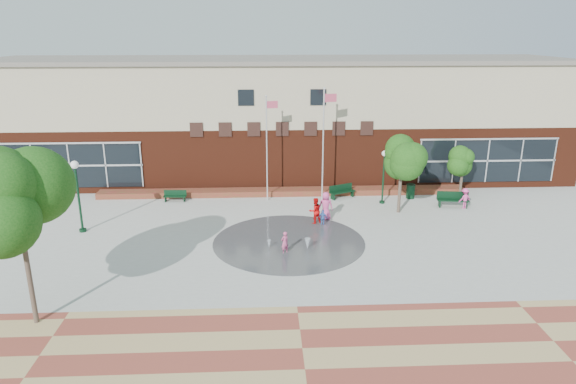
{
  "coord_description": "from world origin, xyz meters",
  "views": [
    {
      "loc": [
        -1.31,
        -23.24,
        11.19
      ],
      "look_at": [
        0.0,
        4.0,
        2.6
      ],
      "focal_mm": 32.0,
      "sensor_mm": 36.0,
      "label": 1
    }
  ],
  "objects_px": {
    "bench_left": "(175,198)",
    "flagpole_right": "(324,139)",
    "tree_big_left": "(16,199)",
    "trash_can": "(411,191)",
    "child_splash": "(285,243)",
    "flagpole_left": "(267,143)"
  },
  "relations": [
    {
      "from": "bench_left",
      "to": "child_splash",
      "type": "bearing_deg",
      "value": -48.45
    },
    {
      "from": "flagpole_right",
      "to": "bench_left",
      "type": "height_order",
      "value": "flagpole_right"
    },
    {
      "from": "trash_can",
      "to": "tree_big_left",
      "type": "bearing_deg",
      "value": -142.15
    },
    {
      "from": "bench_left",
      "to": "trash_can",
      "type": "height_order",
      "value": "trash_can"
    },
    {
      "from": "bench_left",
      "to": "trash_can",
      "type": "distance_m",
      "value": 16.3
    },
    {
      "from": "flagpole_left",
      "to": "flagpole_right",
      "type": "bearing_deg",
      "value": -12.82
    },
    {
      "from": "trash_can",
      "to": "tree_big_left",
      "type": "relative_size",
      "value": 0.14
    },
    {
      "from": "flagpole_left",
      "to": "bench_left",
      "type": "relative_size",
      "value": 4.61
    },
    {
      "from": "flagpole_right",
      "to": "tree_big_left",
      "type": "relative_size",
      "value": 1.06
    },
    {
      "from": "flagpole_right",
      "to": "bench_left",
      "type": "bearing_deg",
      "value": 166.47
    },
    {
      "from": "bench_left",
      "to": "child_splash",
      "type": "relative_size",
      "value": 1.29
    },
    {
      "from": "flagpole_left",
      "to": "tree_big_left",
      "type": "distance_m",
      "value": 17.89
    },
    {
      "from": "flagpole_left",
      "to": "bench_left",
      "type": "distance_m",
      "value": 7.39
    },
    {
      "from": "bench_left",
      "to": "flagpole_right",
      "type": "bearing_deg",
      "value": 2.3
    },
    {
      "from": "tree_big_left",
      "to": "flagpole_left",
      "type": "bearing_deg",
      "value": 58.02
    },
    {
      "from": "bench_left",
      "to": "child_splash",
      "type": "height_order",
      "value": "child_splash"
    },
    {
      "from": "flagpole_right",
      "to": "tree_big_left",
      "type": "distance_m",
      "value": 20.06
    },
    {
      "from": "flagpole_right",
      "to": "trash_can",
      "type": "distance_m",
      "value": 7.21
    },
    {
      "from": "tree_big_left",
      "to": "bench_left",
      "type": "bearing_deg",
      "value": 78.47
    },
    {
      "from": "bench_left",
      "to": "tree_big_left",
      "type": "bearing_deg",
      "value": -98.73
    },
    {
      "from": "trash_can",
      "to": "child_splash",
      "type": "distance_m",
      "value": 12.71
    },
    {
      "from": "flagpole_left",
      "to": "tree_big_left",
      "type": "relative_size",
      "value": 0.99
    }
  ]
}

